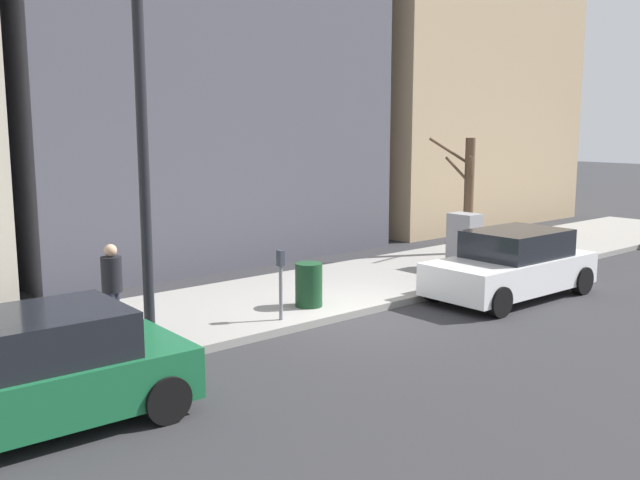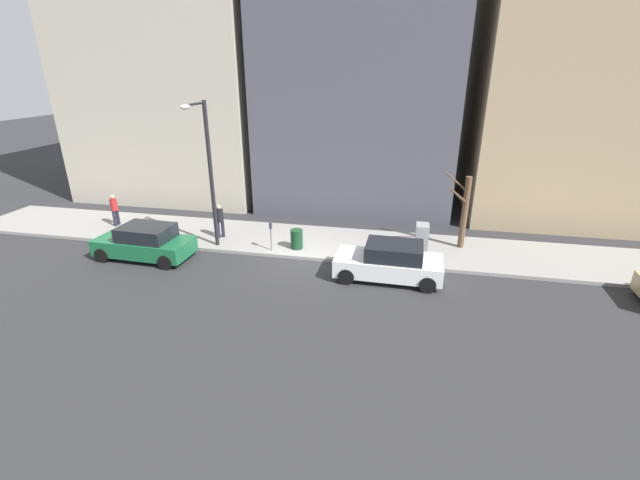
# 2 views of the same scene
# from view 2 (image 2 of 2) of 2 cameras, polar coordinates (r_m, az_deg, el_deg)

# --- Properties ---
(ground_plane) EXTENTS (120.00, 120.00, 0.00)m
(ground_plane) POSITION_cam_2_polar(r_m,az_deg,el_deg) (18.93, -2.29, -2.67)
(ground_plane) COLOR #2B2B2D
(sidewalk) EXTENTS (4.00, 36.00, 0.15)m
(sidewalk) POSITION_cam_2_polar(r_m,az_deg,el_deg) (20.68, -0.97, -0.22)
(sidewalk) COLOR gray
(sidewalk) RESTS_ON ground
(parked_car_white) EXTENTS (1.99, 4.23, 1.52)m
(parked_car_white) POSITION_cam_2_polar(r_m,az_deg,el_deg) (17.21, 9.28, -2.88)
(parked_car_white) COLOR white
(parked_car_white) RESTS_ON ground
(parked_car_green) EXTENTS (2.06, 4.27, 1.52)m
(parked_car_green) POSITION_cam_2_polar(r_m,az_deg,el_deg) (20.36, -22.30, -0.31)
(parked_car_green) COLOR #196038
(parked_car_green) RESTS_ON ground
(parking_meter) EXTENTS (0.14, 0.10, 1.35)m
(parking_meter) POSITION_cam_2_polar(r_m,az_deg,el_deg) (19.36, -6.56, 0.92)
(parking_meter) COLOR slate
(parking_meter) RESTS_ON sidewalk
(utility_box) EXTENTS (0.83, 0.61, 1.43)m
(utility_box) POSITION_cam_2_polar(r_m,az_deg,el_deg) (19.32, 13.37, -0.01)
(utility_box) COLOR #A8A399
(utility_box) RESTS_ON sidewalk
(streetlamp) EXTENTS (1.97, 0.32, 6.50)m
(streetlamp) POSITION_cam_2_polar(r_m,az_deg,el_deg) (19.36, -14.82, 9.73)
(streetlamp) COLOR black
(streetlamp) RESTS_ON sidewalk
(bare_tree) EXTENTS (1.38, 1.11, 3.35)m
(bare_tree) POSITION_cam_2_polar(r_m,az_deg,el_deg) (20.36, 18.66, 3.68)
(bare_tree) COLOR brown
(bare_tree) RESTS_ON sidewalk
(trash_bin) EXTENTS (0.56, 0.56, 0.90)m
(trash_bin) POSITION_cam_2_polar(r_m,az_deg,el_deg) (19.61, -3.14, 0.13)
(trash_bin) COLOR #14381E
(trash_bin) RESTS_ON sidewalk
(pedestrian_near_meter) EXTENTS (0.36, 0.36, 1.66)m
(pedestrian_near_meter) POSITION_cam_2_polar(r_m,az_deg,el_deg) (21.25, -13.22, 2.71)
(pedestrian_near_meter) COLOR #1E1E2D
(pedestrian_near_meter) RESTS_ON sidewalk
(pedestrian_midblock) EXTENTS (0.40, 0.36, 1.66)m
(pedestrian_midblock) POSITION_cam_2_polar(r_m,az_deg,el_deg) (24.79, -25.72, 3.84)
(pedestrian_midblock) COLOR #1E1E2D
(pedestrian_midblock) RESTS_ON sidewalk
(office_tower_left) EXTENTS (10.26, 10.26, 15.49)m
(office_tower_left) POSITION_cam_2_polar(r_m,az_deg,el_deg) (28.61, 30.93, 18.80)
(office_tower_left) COLOR tan
(office_tower_left) RESTS_ON ground
(office_block_center) EXTENTS (10.94, 10.94, 14.22)m
(office_block_center) POSITION_cam_2_polar(r_m,az_deg,el_deg) (27.82, 5.76, 20.28)
(office_block_center) COLOR #4C4C56
(office_block_center) RESTS_ON ground
(office_tower_right) EXTENTS (11.49, 11.49, 21.46)m
(office_tower_right) POSITION_cam_2_polar(r_m,az_deg,el_deg) (31.72, -18.00, 26.18)
(office_tower_right) COLOR #BCB29E
(office_tower_right) RESTS_ON ground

